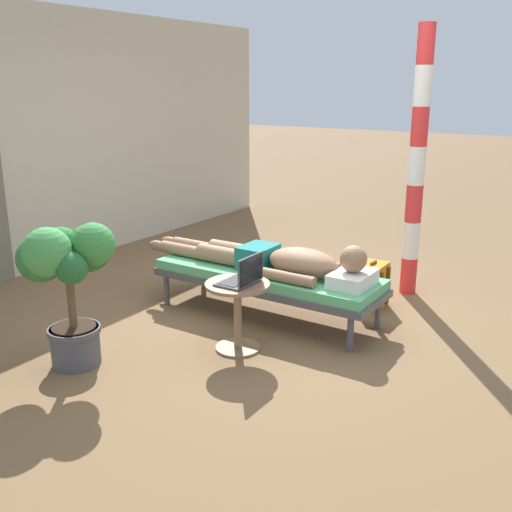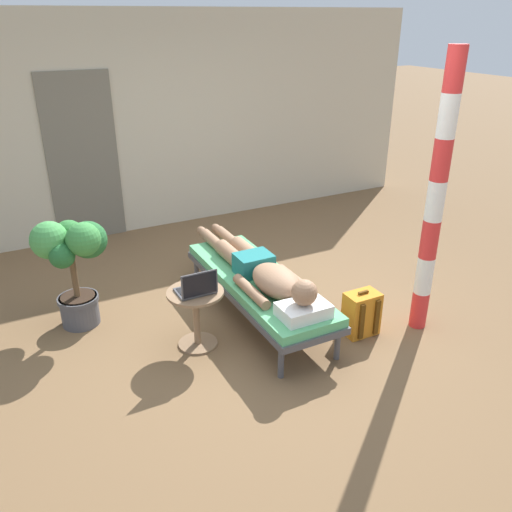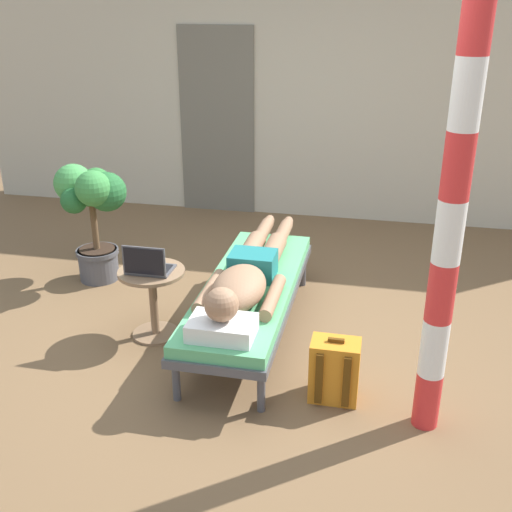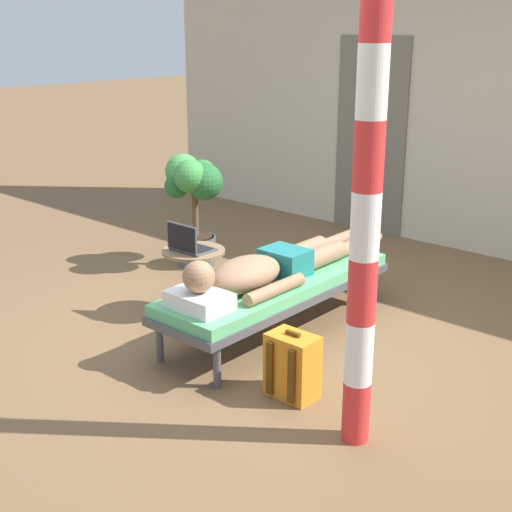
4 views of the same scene
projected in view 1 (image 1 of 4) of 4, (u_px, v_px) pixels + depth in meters
ground_plane at (273, 324)px, 4.93m from camera, size 40.00×40.00×0.00m
house_wall_back at (40, 140)px, 6.22m from camera, size 7.60×0.20×2.70m
lounge_chair at (267, 277)px, 5.03m from camera, size 0.64×1.99×0.42m
person_reclining at (277, 260)px, 4.93m from camera, size 0.53×2.17×0.32m
side_table at (238, 305)px, 4.38m from camera, size 0.48×0.48×0.52m
laptop at (243, 277)px, 4.29m from camera, size 0.31×0.24×0.23m
backpack at (372, 286)px, 5.27m from camera, size 0.30×0.26×0.42m
potted_plant at (68, 270)px, 4.05m from camera, size 0.64×0.64×1.03m
porch_post at (417, 166)px, 5.35m from camera, size 0.15×0.15×2.42m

